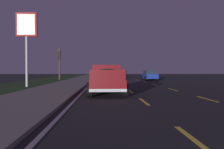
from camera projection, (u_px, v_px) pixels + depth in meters
ground at (133, 83)px, 27.97m from camera, size 144.00×144.00×0.00m
sidewalk_shoulder at (73, 82)px, 27.69m from camera, size 108.00×4.00×0.12m
grass_verge at (32, 83)px, 27.50m from camera, size 108.00×6.00×0.01m
lane_markings at (108, 81)px, 31.24m from camera, size 108.00×7.04×0.01m
pickup_truck at (107, 79)px, 14.52m from camera, size 5.45×2.33×1.87m
sedan_green at (104, 75)px, 36.51m from camera, size 4.43×2.06×1.54m
sedan_blue at (150, 75)px, 35.11m from camera, size 4.42×2.05×1.54m
gas_price_sign at (27, 31)px, 20.54m from camera, size 0.27×1.90×6.82m
bare_tree_far at (59, 63)px, 36.57m from camera, size 1.86×1.42×5.18m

